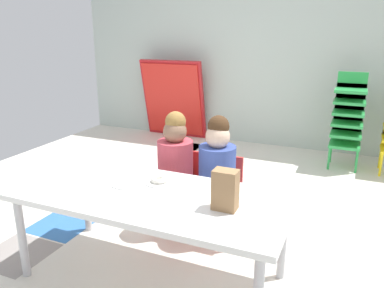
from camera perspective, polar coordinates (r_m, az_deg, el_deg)
ground_plane at (r=3.16m, az=-0.44°, el=-11.52°), size 5.24×4.85×0.02m
back_wall at (r=5.10m, az=10.98°, el=13.70°), size 5.24×0.10×2.48m
craft_table at (r=2.30m, az=-6.16°, el=-8.36°), size 1.63×0.73×0.56m
seated_child_near_camera at (r=2.83m, az=-2.41°, el=-2.53°), size 0.32×0.32×0.92m
seated_child_middle_seat at (r=2.71m, az=3.81°, el=-3.43°), size 0.32×0.32×0.92m
kid_chair_green_stack at (r=4.51m, az=22.12°, el=3.88°), size 0.32×0.30×1.04m
folded_activity_table at (r=5.40m, az=-2.79°, el=6.64°), size 0.90×0.29×1.09m
paper_bag_brown at (r=2.04m, az=4.96°, el=-6.79°), size 0.13×0.09×0.22m
paper_plate_near_edge at (r=2.42m, az=-4.89°, el=-5.66°), size 0.18×0.18×0.01m
paper_plate_center_table at (r=2.42m, az=-9.80°, el=-5.82°), size 0.18×0.18×0.01m
donut_powdered_on_plate at (r=2.41m, az=-4.91°, el=-5.23°), size 0.11×0.11×0.03m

